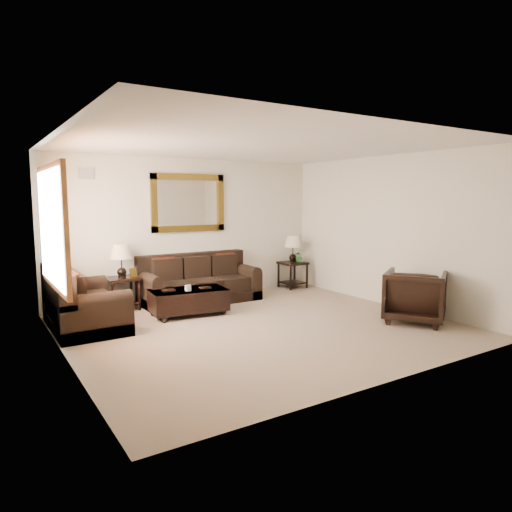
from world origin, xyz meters
TOP-DOWN VIEW (x-y plane):
  - room at (0.00, 0.00)m, footprint 5.51×5.01m
  - window at (-2.70, 0.90)m, footprint 0.07×1.96m
  - mirror at (-0.04, 2.47)m, footprint 1.50×0.06m
  - air_vent at (-1.90, 2.48)m, footprint 0.25×0.02m
  - sofa at (-0.04, 2.07)m, footprint 2.18×0.94m
  - loveseat at (-2.30, 1.36)m, footprint 0.98×1.64m
  - end_table_left at (-1.44, 2.20)m, footprint 0.52×0.52m
  - end_table_right at (2.27, 2.20)m, footprint 0.52×0.52m
  - coffee_table at (-0.62, 1.24)m, footprint 1.33×0.82m
  - armchair at (2.20, -1.07)m, footprint 1.17×1.18m
  - potted_plant at (2.38, 2.11)m, footprint 0.33×0.34m

SIDE VIEW (x-z plane):
  - coffee_table at x=-0.62m, z-range 0.00..0.53m
  - sofa at x=-0.04m, z-range -0.12..0.77m
  - loveseat at x=-2.30m, z-range -0.12..0.80m
  - armchair at x=2.20m, z-range 0.00..0.90m
  - potted_plant at x=2.38m, z-range 0.56..0.78m
  - end_table_right at x=2.27m, z-range 0.17..1.31m
  - end_table_left at x=-1.44m, z-range 0.17..1.32m
  - room at x=0.00m, z-range 0.00..2.71m
  - window at x=-2.70m, z-range 0.72..2.38m
  - mirror at x=-0.04m, z-range 1.30..2.40m
  - air_vent at x=-1.90m, z-range 2.26..2.44m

